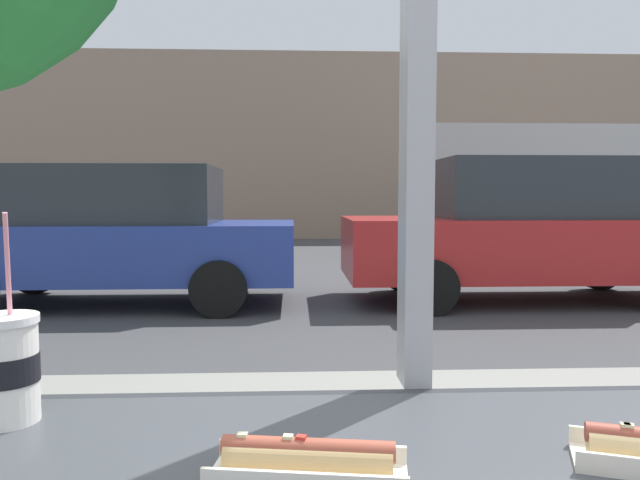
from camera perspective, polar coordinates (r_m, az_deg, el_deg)
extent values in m
plane|color=#424244|center=(9.09, -1.18, -4.28)|extent=(60.00, 60.00, 0.00)
cube|color=gray|center=(2.89, 2.23, -21.98)|extent=(16.00, 2.80, 0.15)
cube|color=#2A2C30|center=(1.10, 9.54, -14.61)|extent=(1.99, 0.02, 0.02)
cube|color=gray|center=(19.14, -1.95, 8.88)|extent=(28.00, 1.20, 5.77)
cylinder|color=white|center=(1.04, -27.93, -11.21)|extent=(0.09, 0.09, 0.15)
cylinder|color=black|center=(1.03, -27.95, -10.80)|extent=(0.10, 0.10, 0.04)
cylinder|color=black|center=(1.02, -28.07, -7.30)|extent=(0.09, 0.09, 0.01)
cylinder|color=white|center=(1.02, -28.09, -6.75)|extent=(0.10, 0.10, 0.01)
cylinder|color=pink|center=(1.00, -27.75, -3.22)|extent=(0.02, 0.05, 0.20)
cube|color=silver|center=(0.78, -1.17, -21.76)|extent=(0.25, 0.12, 0.01)
cube|color=silver|center=(0.81, -0.79, -19.79)|extent=(0.24, 0.04, 0.03)
cylinder|color=tan|center=(0.77, -1.17, -20.22)|extent=(0.21, 0.07, 0.04)
cylinder|color=#9E4733|center=(0.76, -1.17, -19.40)|extent=(0.21, 0.06, 0.03)
cube|color=red|center=(0.76, -1.82, -18.54)|extent=(0.01, 0.01, 0.01)
cube|color=beige|center=(0.76, -3.08, -18.47)|extent=(0.01, 0.01, 0.01)
cube|color=beige|center=(0.77, -7.47, -18.18)|extent=(0.01, 0.01, 0.01)
cube|color=beige|center=(0.88, 27.26, -15.62)|extent=(0.01, 0.01, 0.01)
cube|color=beige|center=(0.88, 27.52, -15.62)|extent=(0.02, 0.01, 0.01)
cube|color=#283D93|center=(7.78, -18.98, -1.00)|extent=(4.41, 1.73, 0.70)
cube|color=#282D33|center=(7.73, -18.43, 4.14)|extent=(2.29, 1.52, 0.69)
cylinder|color=black|center=(8.41, -8.26, -2.82)|extent=(0.64, 0.18, 0.64)
cylinder|color=black|center=(6.70, -9.72, -4.65)|extent=(0.64, 0.18, 0.64)
cylinder|color=black|center=(9.09, -25.67, -2.66)|extent=(0.64, 0.18, 0.64)
cube|color=red|center=(8.04, 19.18, -0.65)|extent=(4.62, 1.73, 0.75)
cube|color=#282D33|center=(8.04, 19.73, 4.67)|extent=(2.40, 1.52, 0.74)
cylinder|color=black|center=(9.46, 25.26, -2.40)|extent=(0.64, 0.18, 0.64)
cylinder|color=black|center=(8.51, 7.92, -2.73)|extent=(0.64, 0.18, 0.64)
cylinder|color=black|center=(6.83, 10.57, -4.49)|extent=(0.64, 0.18, 0.64)
cube|color=beige|center=(14.01, 19.47, 5.18)|extent=(5.35, 2.20, 2.36)
cylinder|color=black|center=(14.74, 14.13, 0.65)|extent=(0.90, 0.24, 0.90)
cylinder|color=black|center=(12.65, 16.99, 0.01)|extent=(0.90, 0.24, 0.90)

